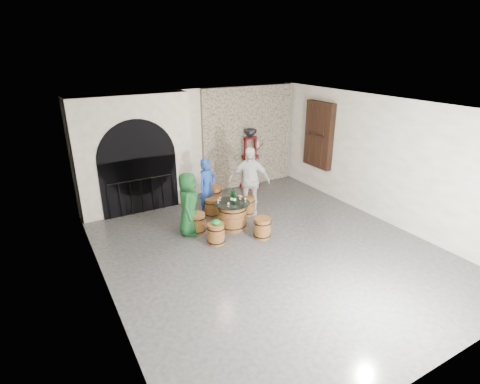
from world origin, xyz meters
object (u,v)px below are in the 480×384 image
barrel_stool_far (212,207)px  wine_bottle_center (234,198)px  barrel_stool_right (247,206)px  person_white (249,181)px  barrel_stool_near_right (262,228)px  side_barrel (213,198)px  barrel_table (232,215)px  barrel_stool_left (197,223)px  barrel_stool_near_left (216,234)px  person_blue (207,187)px  person_green (188,204)px  corking_press (250,154)px  wine_bottle_left (232,197)px  wine_bottle_right (233,195)px

barrel_stool_far → wine_bottle_center: wine_bottle_center is taller
barrel_stool_right → person_white: 0.70m
barrel_stool_near_right → side_barrel: bearing=98.0°
barrel_table → wine_bottle_center: (0.04, -0.04, 0.48)m
barrel_stool_left → barrel_stool_near_left: 0.75m
barrel_stool_left → barrel_stool_near_right: bearing=-39.4°
barrel_stool_right → barrel_stool_near_left: same height
barrel_stool_near_left → wine_bottle_center: bearing=33.0°
barrel_table → barrel_stool_far: size_ratio=1.74×
barrel_stool_left → person_blue: size_ratio=0.33×
person_green → corking_press: (2.98, 2.04, 0.32)m
barrel_stool_right → person_blue: 1.21m
barrel_stool_near_right → side_barrel: 2.13m
barrel_table → person_white: bearing=34.4°
wine_bottle_left → person_green: bearing=169.1°
barrel_stool_far → wine_bottle_right: size_ratio=1.57×
barrel_stool_far → person_white: size_ratio=0.27×
person_green → wine_bottle_right: bearing=-64.6°
barrel_stool_far → person_green: size_ratio=0.32×
wine_bottle_left → wine_bottle_right: same height
person_white → wine_bottle_right: size_ratio=5.79×
barrel_table → wine_bottle_right: (0.10, 0.14, 0.48)m
corking_press → barrel_stool_near_left: bearing=-141.7°
person_green → wine_bottle_center: bearing=-73.3°
barrel_stool_far → wine_bottle_center: size_ratio=1.57×
barrel_stool_near_right → person_blue: bearing=105.6°
wine_bottle_right → corking_press: (1.81, 2.15, 0.29)m
wine_bottle_left → barrel_stool_near_right: bearing=-67.3°
barrel_stool_far → wine_bottle_right: bearing=-72.4°
wine_bottle_right → side_barrel: bearing=91.6°
person_green → person_blue: size_ratio=1.02×
person_white → corking_press: bearing=93.0°
side_barrel → person_green: bearing=-137.7°
barrel_stool_left → corking_press: bearing=36.8°
barrel_stool_left → barrel_stool_near_left: size_ratio=1.00×
barrel_stool_left → barrel_stool_right: size_ratio=1.00×
person_white → corking_press: size_ratio=0.99×
person_blue → wine_bottle_left: bearing=-98.5°
barrel_stool_far → wine_bottle_center: bearing=-79.0°
barrel_stool_near_left → wine_bottle_left: size_ratio=1.57×
barrel_stool_left → person_green: (-0.19, 0.04, 0.54)m
barrel_stool_near_left → wine_bottle_right: wine_bottle_right is taller
barrel_stool_left → barrel_stool_far: 1.01m
barrel_table → person_blue: size_ratio=0.57×
side_barrel → person_blue: bearing=-142.7°
person_white → barrel_stool_left: bearing=-132.7°
person_white → person_green: bearing=-135.2°
wine_bottle_right → barrel_table: bearing=-127.0°
barrel_stool_near_left → barrel_stool_right: bearing=35.4°
barrel_stool_near_right → wine_bottle_left: bearing=112.7°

